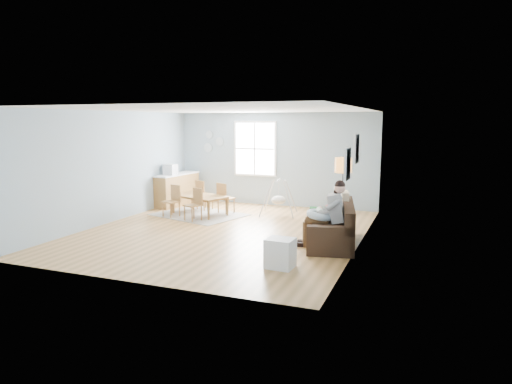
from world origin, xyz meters
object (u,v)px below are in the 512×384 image
at_px(storage_cube, 280,253).
at_px(baby_swing, 279,199).
at_px(chair_ne, 224,196).
at_px(chair_nw, 203,193).
at_px(father, 328,212).
at_px(floor_lamp, 343,172).
at_px(sofa, 334,229).
at_px(monitor, 170,169).
at_px(counter, 177,189).
at_px(chair_se, 195,203).
at_px(chair_sw, 173,199).
at_px(toddler, 331,207).
at_px(dining_table, 199,205).

distance_m(storage_cube, baby_swing, 4.39).
bearing_deg(chair_ne, chair_nw, 163.26).
bearing_deg(father, chair_nw, 148.32).
bearing_deg(chair_ne, floor_lamp, -24.03).
bearing_deg(sofa, monitor, 156.02).
height_order(chair_nw, counter, counter).
height_order(sofa, floor_lamp, floor_lamp).
xyz_separation_m(sofa, floor_lamp, (0.07, 0.44, 1.12)).
relative_size(father, storage_cube, 2.65).
bearing_deg(chair_se, chair_ne, 73.88).
xyz_separation_m(floor_lamp, baby_swing, (-2.01, 1.87, -1.00)).
bearing_deg(chair_sw, storage_cube, -37.65).
distance_m(sofa, chair_se, 3.78).
relative_size(toddler, dining_table, 0.57).
xyz_separation_m(floor_lamp, chair_ne, (-3.43, 1.53, -0.95)).
height_order(chair_sw, monitor, monitor).
bearing_deg(storage_cube, chair_nw, 131.44).
height_order(father, chair_se, father).
relative_size(floor_lamp, chair_nw, 2.05).
xyz_separation_m(chair_ne, counter, (-1.85, 0.67, 0.01)).
xyz_separation_m(floor_lamp, dining_table, (-3.97, 1.12, -1.15)).
height_order(sofa, dining_table, sofa).
bearing_deg(counter, storage_cube, -43.99).
height_order(storage_cube, chair_se, chair_se).
xyz_separation_m(dining_table, chair_ne, (0.53, 0.41, 0.20)).
bearing_deg(chair_se, baby_swing, 38.86).
bearing_deg(baby_swing, monitor, 179.58).
height_order(chair_sw, counter, counter).
relative_size(floor_lamp, chair_ne, 2.06).
bearing_deg(dining_table, storage_cube, -26.73).
relative_size(dining_table, chair_ne, 1.80).
bearing_deg(baby_swing, father, -54.36).
distance_m(sofa, chair_ne, 3.90).
xyz_separation_m(toddler, chair_nw, (-4.02, 2.02, -0.24)).
height_order(floor_lamp, dining_table, floor_lamp).
bearing_deg(floor_lamp, monitor, 160.38).
relative_size(storage_cube, chair_se, 0.62).
bearing_deg(father, floor_lamp, 79.18).
bearing_deg(counter, sofa, -26.89).
xyz_separation_m(father, baby_swing, (-1.87, 2.61, -0.29)).
distance_m(floor_lamp, dining_table, 4.28).
distance_m(father, chair_ne, 4.01).
relative_size(toddler, monitor, 2.55).
distance_m(floor_lamp, chair_ne, 3.88).
xyz_separation_m(dining_table, chair_sw, (-0.54, -0.41, 0.19)).
xyz_separation_m(storage_cube, baby_swing, (-1.39, 4.16, 0.17)).
relative_size(storage_cube, counter, 0.30).
bearing_deg(storage_cube, baby_swing, 108.52).
relative_size(chair_ne, baby_swing, 0.77).
height_order(sofa, storage_cube, sofa).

